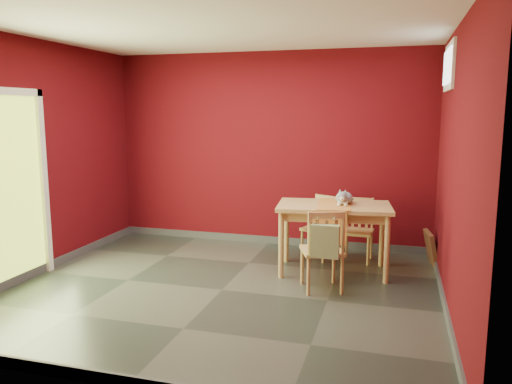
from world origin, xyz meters
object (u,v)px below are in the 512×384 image
(dining_table, at_px, (334,213))
(chair_far_right, at_px, (358,229))
(chair_far_left, at_px, (321,226))
(tote_bag, at_px, (325,241))
(chair_near, at_px, (323,249))
(picture_frame, at_px, (431,248))
(cat, at_px, (344,195))

(dining_table, distance_m, chair_far_right, 0.68)
(dining_table, height_order, chair_far_right, dining_table)
(chair_far_left, relative_size, tote_bag, 1.98)
(tote_bag, bearing_deg, chair_far_right, 81.14)
(chair_near, relative_size, tote_bag, 2.18)
(chair_far_right, distance_m, picture_frame, 0.91)
(dining_table, relative_size, tote_bag, 3.40)
(chair_far_left, distance_m, picture_frame, 1.37)
(tote_bag, xyz_separation_m, picture_frame, (1.11, 1.47, -0.39))
(cat, bearing_deg, tote_bag, -124.11)
(dining_table, relative_size, chair_near, 1.56)
(dining_table, bearing_deg, chair_far_right, 66.48)
(picture_frame, bearing_deg, cat, -152.22)
(chair_far_left, bearing_deg, chair_near, -80.77)
(dining_table, xyz_separation_m, chair_far_left, (-0.23, 0.56, -0.30))
(tote_bag, bearing_deg, dining_table, 91.36)
(chair_far_right, bearing_deg, picture_frame, 3.04)
(chair_far_left, distance_m, chair_far_right, 0.47)
(chair_far_left, bearing_deg, picture_frame, 1.72)
(dining_table, distance_m, cat, 0.24)
(chair_far_left, bearing_deg, chair_far_right, -0.77)
(chair_far_right, distance_m, chair_near, 1.25)
(chair_near, distance_m, cat, 0.87)
(dining_table, relative_size, chair_far_left, 1.72)
(chair_near, xyz_separation_m, picture_frame, (1.16, 1.27, -0.24))
(chair_far_left, bearing_deg, dining_table, -68.07)
(dining_table, bearing_deg, picture_frame, 28.10)
(chair_far_left, xyz_separation_m, cat, (0.33, -0.50, 0.50))
(chair_far_right, height_order, cat, cat)
(cat, xyz_separation_m, picture_frame, (1.03, 0.54, -0.70))
(tote_bag, distance_m, cat, 0.99)
(chair_near, bearing_deg, picture_frame, 47.50)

